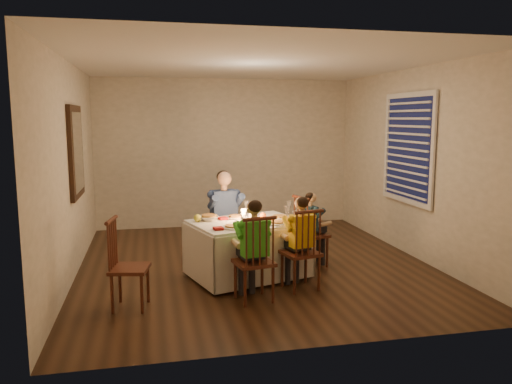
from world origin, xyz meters
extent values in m
plane|color=black|center=(0.00, 0.00, 0.00)|extent=(5.00, 5.00, 0.00)
cube|color=beige|center=(-2.25, 0.00, 1.30)|extent=(0.02, 5.00, 2.60)
cube|color=beige|center=(2.25, 0.00, 1.30)|extent=(0.02, 5.00, 2.60)
cube|color=beige|center=(0.00, 2.50, 1.30)|extent=(4.50, 0.02, 2.60)
plane|color=white|center=(0.00, 0.00, 2.60)|extent=(5.00, 5.00, 0.00)
cube|color=silver|center=(-0.19, -0.50, 0.67)|extent=(1.49, 1.25, 0.04)
cube|color=silver|center=(-0.33, -0.05, 0.34)|extent=(1.27, 0.40, 0.63)
cube|color=silver|center=(-0.06, -0.95, 0.34)|extent=(1.27, 0.40, 0.63)
cube|color=silver|center=(0.43, -0.31, 0.34)|extent=(0.30, 0.92, 0.63)
cube|color=silver|center=(-0.81, -0.69, 0.34)|extent=(0.30, 0.92, 0.63)
cylinder|color=silver|center=(-0.29, -0.28, 0.70)|extent=(0.32, 0.32, 0.02)
cylinder|color=silver|center=(-0.43, -0.83, 0.70)|extent=(0.32, 0.32, 0.02)
cylinder|color=silver|center=(0.12, -0.72, 0.70)|extent=(0.32, 0.32, 0.02)
cylinder|color=silver|center=(0.24, -0.39, 0.70)|extent=(0.32, 0.32, 0.02)
cylinder|color=silver|center=(-0.24, -0.52, 0.74)|extent=(0.06, 0.06, 0.10)
cylinder|color=silver|center=(-0.14, -0.49, 0.74)|extent=(0.06, 0.06, 0.10)
sphere|color=yellow|center=(-0.78, -0.39, 0.73)|extent=(0.09, 0.09, 0.09)
sphere|color=orange|center=(0.03, -0.39, 0.73)|extent=(0.08, 0.08, 0.08)
imported|color=silver|center=(-0.64, -0.35, 0.71)|extent=(0.24, 0.24, 0.06)
cube|color=black|center=(-2.22, 0.30, 1.50)|extent=(0.05, 0.95, 1.15)
cube|color=white|center=(-2.19, 0.30, 1.50)|extent=(0.01, 0.78, 0.98)
cube|color=#0C1133|center=(2.23, 0.10, 1.50)|extent=(0.01, 1.20, 1.40)
cube|color=white|center=(2.21, 0.10, 1.50)|extent=(0.03, 1.34, 1.54)
camera|label=1|loc=(-1.33, -6.27, 1.92)|focal=35.00mm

